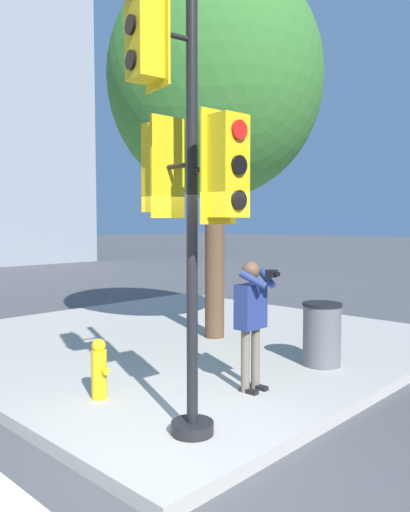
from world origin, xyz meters
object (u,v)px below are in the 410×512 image
person_photographer (252,313)px  fire_hydrant (99,369)px  traffic_signal_pole (181,158)px  trash_bin (322,334)px  street_tree (215,81)px

person_photographer → fire_hydrant: (-1.48, 1.12, -0.62)m
traffic_signal_pole → fire_hydrant: (0.06, 1.48, -2.34)m
trash_bin → fire_hydrant: bearing=159.0°
person_photographer → street_tree: (1.83, 2.31, 3.62)m
traffic_signal_pole → fire_hydrant: size_ratio=6.44×
traffic_signal_pole → trash_bin: 3.86m
traffic_signal_pole → street_tree: (3.37, 2.67, 1.90)m
street_tree → trash_bin: 4.77m
person_photographer → fire_hydrant: bearing=142.8°
fire_hydrant → trash_bin: size_ratio=0.78×
street_tree → trash_bin: bearing=-95.9°
street_tree → trash_bin: size_ratio=7.28×
street_tree → fire_hydrant: size_ratio=9.32×
traffic_signal_pole → fire_hydrant: 2.77m
street_tree → trash_bin: street_tree is taller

